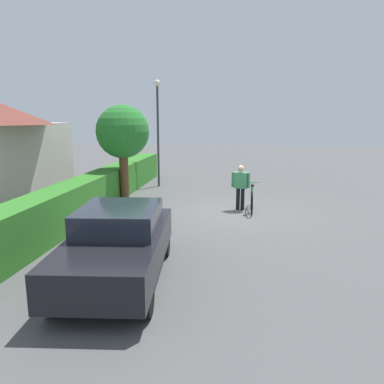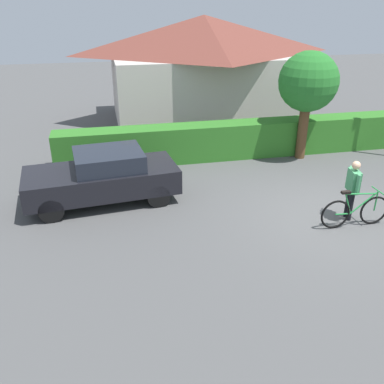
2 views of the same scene
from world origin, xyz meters
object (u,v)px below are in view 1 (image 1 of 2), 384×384
object	(u,v)px
parked_car_near	(118,243)
tree_kerbside	(123,133)
bicycle	(252,199)
street_lamp	(158,120)
person_rider	(241,184)

from	to	relation	value
parked_car_near	tree_kerbside	xyz separation A→B (m)	(6.76, 2.05, 1.83)
bicycle	street_lamp	size ratio (longest dim) A/B	0.38
parked_car_near	tree_kerbside	distance (m)	7.29
bicycle	tree_kerbside	distance (m)	5.28
parked_car_near	bicycle	size ratio (longest dim) A/B	2.32
parked_car_near	bicycle	xyz separation A→B (m)	(5.89, -2.70, -0.33)
person_rider	bicycle	bearing A→B (deg)	-102.13
person_rider	tree_kerbside	world-z (taller)	tree_kerbside
street_lamp	person_rider	bearing A→B (deg)	-136.72
street_lamp	parked_car_near	bearing A→B (deg)	-171.68
person_rider	street_lamp	world-z (taller)	street_lamp
bicycle	tree_kerbside	size ratio (longest dim) A/B	0.50
parked_car_near	street_lamp	distance (m)	10.34
parked_car_near	tree_kerbside	world-z (taller)	tree_kerbside
street_lamp	tree_kerbside	world-z (taller)	street_lamp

